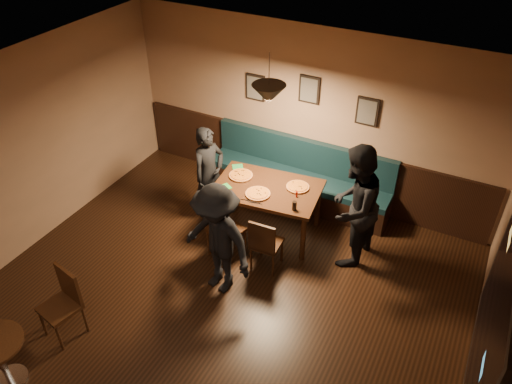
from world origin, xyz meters
TOP-DOWN VIEW (x-y plane):
  - floor at (0.00, 0.00)m, footprint 7.00×7.00m
  - ceiling at (0.00, 0.00)m, footprint 7.00×7.00m
  - wall_back at (0.00, 3.50)m, footprint 6.00×0.00m
  - wall_right at (3.00, 0.00)m, footprint 0.00×7.00m
  - wainscot at (0.00, 3.47)m, footprint 5.88×0.06m
  - booth_bench at (0.00, 3.20)m, footprint 3.00×0.60m
  - window_frame at (2.96, 0.50)m, footprint 0.06×2.56m
  - window_glass at (2.93, 0.50)m, footprint 0.00×2.40m
  - picture_left at (-0.90, 3.47)m, footprint 0.32×0.04m
  - picture_center at (0.00, 3.47)m, footprint 0.32×0.04m
  - picture_right at (0.90, 3.47)m, footprint 0.32×0.04m
  - pendant_lamp at (-0.08, 2.27)m, footprint 0.44×0.44m
  - dining_table at (-0.08, 2.27)m, footprint 1.61×1.14m
  - chair_near_left at (-0.36, 1.55)m, footprint 0.52×0.52m
  - chair_near_right at (0.24, 1.60)m, footprint 0.40×0.40m
  - diner_left at (-1.05, 2.26)m, footprint 0.51×0.64m
  - diner_right at (1.19, 2.28)m, footprint 0.78×0.95m
  - diner_front at (-0.14, 0.97)m, footprint 1.14×0.80m
  - pizza_a at (-0.55, 2.34)m, footprint 0.38×0.38m
  - pizza_b at (-0.12, 2.05)m, footprint 0.37×0.37m
  - pizza_c at (0.31, 2.46)m, footprint 0.41×0.41m
  - soda_glass at (0.47, 1.97)m, footprint 0.07×0.07m
  - tabasco_bottle at (0.38, 2.25)m, footprint 0.03×0.03m
  - napkin_a at (-0.72, 2.54)m, footprint 0.22×0.22m
  - napkin_b at (-0.62, 1.99)m, footprint 0.21×0.21m
  - cutlery_set at (-0.14, 1.86)m, footprint 0.18×0.05m
  - cafe_table at (-1.47, -1.33)m, footprint 0.75×0.75m
  - cafe_chair_far at (-1.38, -0.55)m, footprint 0.48×0.48m

SIDE VIEW (x-z plane):
  - floor at x=0.00m, z-range 0.00..0.00m
  - cafe_table at x=-1.47m, z-range 0.00..0.65m
  - dining_table at x=-0.08m, z-range 0.00..0.81m
  - chair_near_right at x=0.24m, z-range 0.00..0.85m
  - cafe_chair_far at x=-1.38m, z-range 0.00..0.92m
  - chair_near_left at x=-0.36m, z-range 0.00..0.95m
  - wainscot at x=0.00m, z-range 0.00..1.00m
  - booth_bench at x=0.00m, z-range 0.00..1.00m
  - diner_left at x=-1.05m, z-range 0.00..1.51m
  - diner_front at x=-0.14m, z-range 0.00..1.60m
  - cutlery_set at x=-0.14m, z-range 0.81..0.81m
  - napkin_b at x=-0.62m, z-range 0.81..0.81m
  - napkin_a at x=-0.72m, z-range 0.81..0.81m
  - pizza_c at x=0.31m, z-range 0.81..0.84m
  - pizza_b at x=-0.12m, z-range 0.81..0.85m
  - pizza_a at x=-0.55m, z-range 0.81..0.85m
  - tabasco_bottle at x=0.38m, z-range 0.81..0.92m
  - soda_glass at x=0.47m, z-range 0.81..0.94m
  - diner_right at x=1.19m, z-range 0.00..1.81m
  - wall_back at x=0.00m, z-range -1.60..4.40m
  - wall_right at x=3.00m, z-range -2.10..4.90m
  - window_frame at x=2.96m, z-range 0.57..2.43m
  - window_glass at x=2.93m, z-range 0.30..2.70m
  - picture_left at x=-0.90m, z-range 1.49..1.91m
  - picture_right at x=0.90m, z-range 1.49..1.91m
  - picture_center at x=0.00m, z-range 1.64..2.06m
  - pendant_lamp at x=-0.08m, z-range 2.12..2.38m
  - ceiling at x=0.00m, z-range 2.80..2.80m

